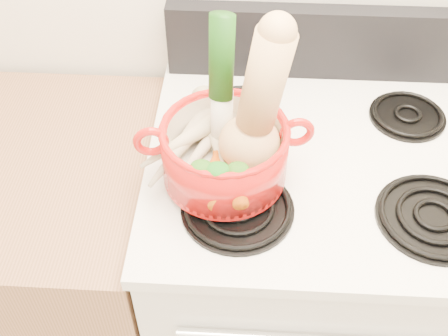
# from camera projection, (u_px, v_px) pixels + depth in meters

# --- Properties ---
(stove_body) EXTENTS (0.76, 0.65, 0.92)m
(stove_body) POSITION_uv_depth(u_px,v_px,m) (305.00, 281.00, 1.56)
(stove_body) COLOR silver
(stove_body) RESTS_ON floor
(cooktop) EXTENTS (0.78, 0.67, 0.03)m
(cooktop) POSITION_uv_depth(u_px,v_px,m) (328.00, 162.00, 1.22)
(cooktop) COLOR white
(cooktop) RESTS_ON stove_body
(control_backsplash) EXTENTS (0.76, 0.05, 0.18)m
(control_backsplash) POSITION_uv_depth(u_px,v_px,m) (325.00, 43.00, 1.35)
(control_backsplash) COLOR black
(control_backsplash) RESTS_ON cooktop
(burner_front_left) EXTENTS (0.22, 0.22, 0.02)m
(burner_front_left) POSITION_uv_depth(u_px,v_px,m) (237.00, 207.00, 1.10)
(burner_front_left) COLOR black
(burner_front_left) RESTS_ON cooktop
(burner_front_right) EXTENTS (0.22, 0.22, 0.02)m
(burner_front_right) POSITION_uv_depth(u_px,v_px,m) (434.00, 216.00, 1.08)
(burner_front_right) COLOR black
(burner_front_right) RESTS_ON cooktop
(burner_back_left) EXTENTS (0.17, 0.17, 0.02)m
(burner_back_left) POSITION_uv_depth(u_px,v_px,m) (243.00, 109.00, 1.31)
(burner_back_left) COLOR black
(burner_back_left) RESTS_ON cooktop
(burner_back_right) EXTENTS (0.17, 0.17, 0.02)m
(burner_back_right) POSITION_uv_depth(u_px,v_px,m) (408.00, 115.00, 1.29)
(burner_back_right) COLOR black
(burner_back_right) RESTS_ON cooktop
(dutch_oven) EXTENTS (0.28, 0.28, 0.12)m
(dutch_oven) POSITION_uv_depth(u_px,v_px,m) (225.00, 152.00, 1.10)
(dutch_oven) COLOR #B6130F
(dutch_oven) RESTS_ON burner_front_left
(pot_handle_left) EXTENTS (0.07, 0.03, 0.07)m
(pot_handle_left) POSITION_uv_depth(u_px,v_px,m) (151.00, 141.00, 1.06)
(pot_handle_left) COLOR #B6130F
(pot_handle_left) RESTS_ON dutch_oven
(pot_handle_right) EXTENTS (0.07, 0.03, 0.07)m
(pot_handle_right) POSITION_uv_depth(u_px,v_px,m) (297.00, 132.00, 1.08)
(pot_handle_right) COLOR #B6130F
(pot_handle_right) RESTS_ON dutch_oven
(squash) EXTENTS (0.19, 0.15, 0.33)m
(squash) POSITION_uv_depth(u_px,v_px,m) (258.00, 104.00, 1.02)
(squash) COLOR tan
(squash) RESTS_ON dutch_oven
(leek) EXTENTS (0.06, 0.09, 0.32)m
(leek) POSITION_uv_depth(u_px,v_px,m) (221.00, 87.00, 1.06)
(leek) COLOR silver
(leek) RESTS_ON dutch_oven
(ginger) EXTENTS (0.08, 0.07, 0.04)m
(ginger) POSITION_uv_depth(u_px,v_px,m) (240.00, 133.00, 1.17)
(ginger) COLOR #D4B382
(ginger) RESTS_ON dutch_oven
(parsnip_0) EXTENTS (0.15, 0.21, 0.06)m
(parsnip_0) POSITION_uv_depth(u_px,v_px,m) (204.00, 146.00, 1.14)
(parsnip_0) COLOR beige
(parsnip_0) RESTS_ON dutch_oven
(parsnip_1) EXTENTS (0.14, 0.21, 0.06)m
(parsnip_1) POSITION_uv_depth(u_px,v_px,m) (180.00, 146.00, 1.12)
(parsnip_1) COLOR beige
(parsnip_1) RESTS_ON dutch_oven
(parsnip_2) EXTENTS (0.11, 0.22, 0.07)m
(parsnip_2) POSITION_uv_depth(u_px,v_px,m) (213.00, 128.00, 1.15)
(parsnip_2) COLOR beige
(parsnip_2) RESTS_ON dutch_oven
(parsnip_3) EXTENTS (0.17, 0.15, 0.06)m
(parsnip_3) POSITION_uv_depth(u_px,v_px,m) (180.00, 141.00, 1.12)
(parsnip_3) COLOR beige
(parsnip_3) RESTS_ON dutch_oven
(carrot_0) EXTENTS (0.05, 0.18, 0.05)m
(carrot_0) POSITION_uv_depth(u_px,v_px,m) (217.00, 172.00, 1.09)
(carrot_0) COLOR #C65D09
(carrot_0) RESTS_ON dutch_oven
(carrot_1) EXTENTS (0.06, 0.15, 0.04)m
(carrot_1) POSITION_uv_depth(u_px,v_px,m) (210.00, 172.00, 1.08)
(carrot_1) COLOR #C46009
(carrot_1) RESTS_ON dutch_oven
(carrot_2) EXTENTS (0.06, 0.17, 0.04)m
(carrot_2) POSITION_uv_depth(u_px,v_px,m) (235.00, 173.00, 1.08)
(carrot_2) COLOR #CA5B0A
(carrot_2) RESTS_ON dutch_oven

